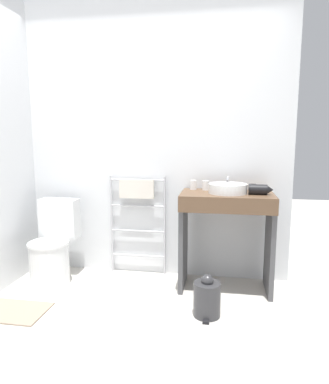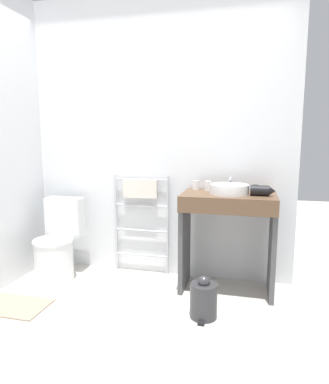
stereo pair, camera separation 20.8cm
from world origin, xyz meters
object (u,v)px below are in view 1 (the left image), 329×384
at_px(cup_near_wall, 193,185).
at_px(cup_near_edge, 206,185).
at_px(towel_radiator, 137,205).
at_px(sink_basin, 228,188).
at_px(hair_dryer, 259,189).
at_px(toilet, 53,249).
at_px(trash_bin, 207,298).

xyz_separation_m(cup_near_wall, cup_near_edge, (0.12, -0.02, 0.00)).
distance_m(towel_radiator, cup_near_edge, 0.71).
distance_m(towel_radiator, sink_basin, 0.92).
bearing_deg(sink_basin, towel_radiator, 165.47).
relative_size(towel_radiator, cup_near_edge, 11.29).
distance_m(towel_radiator, hair_dryer, 1.18).
xyz_separation_m(cup_near_edge, hair_dryer, (0.46, -0.16, -0.00)).
relative_size(toilet, cup_near_wall, 8.88).
bearing_deg(cup_near_wall, hair_dryer, -17.65).
bearing_deg(hair_dryer, trash_bin, -129.07).
distance_m(towel_radiator, cup_near_wall, 0.60).
height_order(toilet, towel_radiator, towel_radiator).
relative_size(cup_near_edge, hair_dryer, 0.43).
distance_m(cup_near_edge, trash_bin, 1.02).
bearing_deg(hair_dryer, sink_basin, 177.70).
xyz_separation_m(toilet, sink_basin, (1.62, 0.09, 0.61)).
distance_m(toilet, cup_near_wall, 1.46).
distance_m(toilet, cup_near_edge, 1.57).
height_order(sink_basin, hair_dryer, hair_dryer).
xyz_separation_m(toilet, cup_near_wall, (1.31, 0.26, 0.61)).
xyz_separation_m(cup_near_wall, hair_dryer, (0.58, -0.18, -0.00)).
xyz_separation_m(towel_radiator, hair_dryer, (1.13, -0.24, 0.22)).
height_order(towel_radiator, trash_bin, towel_radiator).
distance_m(cup_near_edge, hair_dryer, 0.49).
xyz_separation_m(sink_basin, hair_dryer, (0.26, -0.01, -0.00)).
height_order(towel_radiator, cup_near_wall, towel_radiator).
height_order(cup_near_wall, hair_dryer, same).
height_order(towel_radiator, sink_basin, towel_radiator).
bearing_deg(cup_near_edge, cup_near_wall, 168.90).
distance_m(sink_basin, trash_bin, 0.94).
bearing_deg(hair_dryer, towel_radiator, 168.23).
relative_size(toilet, trash_bin, 2.34).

